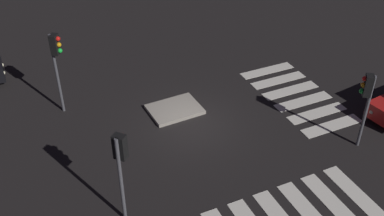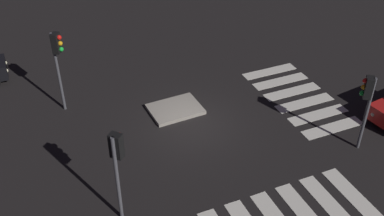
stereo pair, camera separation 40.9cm
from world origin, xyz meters
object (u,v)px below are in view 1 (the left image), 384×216
traffic_island (175,109)px  traffic_light_west (56,55)px  traffic_light_south (121,157)px  traffic_light_east (367,94)px

traffic_island → traffic_light_west: bearing=155.2°
traffic_island → traffic_light_south: bearing=-127.7°
traffic_island → traffic_light_west: (-4.92, 2.27, 3.09)m
traffic_island → traffic_light_west: size_ratio=0.62×
traffic_light_south → traffic_light_west: 7.88m
traffic_island → traffic_light_south: (-4.32, -5.58, 2.82)m
traffic_light_east → traffic_light_west: 13.89m
traffic_light_east → traffic_light_south: (-10.67, 0.25, 0.15)m
traffic_island → traffic_light_south: 7.60m
traffic_light_west → traffic_light_east: bearing=-0.3°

